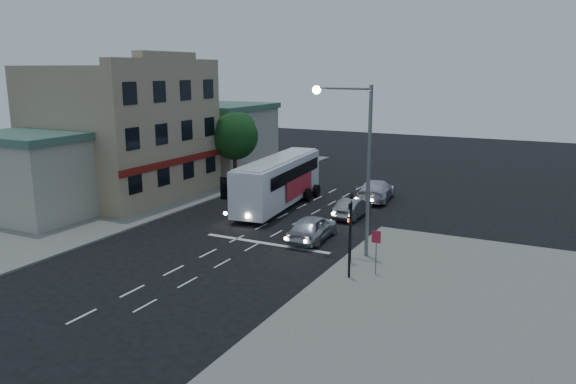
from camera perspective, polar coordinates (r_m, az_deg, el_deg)
The scene contains 16 objects.
ground at distance 32.05m, azimuth -7.11°, elevation -5.69°, with size 120.00×120.00×0.00m, color black.
sidewalk_near at distance 23.75m, azimuth 14.65°, elevation -12.51°, with size 12.00×24.00×0.12m, color slate.
sidewalk_far at distance 45.91m, azimuth -15.11°, elevation -0.40°, with size 12.00×50.00×0.12m, color slate.
road_markings at distance 34.09m, azimuth -2.22°, elevation -4.47°, with size 8.00×30.55×0.01m.
tour_bus at distance 40.90m, azimuth -0.96°, elevation 1.20°, with size 3.67×11.94×3.60m.
car_suv at distance 33.08m, azimuth 2.50°, elevation -3.63°, with size 1.82×4.52×1.54m, color #ACAFBA.
car_sedan_a at distance 38.37m, azimuth 6.55°, elevation -1.60°, with size 1.41×4.04×1.33m, color gray.
car_sedan_b at distance 43.58m, azimuth 8.93°, elevation 0.19°, with size 2.22×5.45×1.58m, color silver.
traffic_signal_main at distance 28.68m, azimuth 6.39°, elevation -2.79°, with size 0.25×0.35×4.10m.
traffic_signal_side at distance 26.66m, azimuth 6.31°, elevation -3.97°, with size 0.18×0.15×4.10m.
regulatory_sign at distance 27.46m, azimuth 8.94°, elevation -5.35°, with size 0.45×0.12×2.20m.
streetlight at distance 29.41m, azimuth 7.05°, elevation 4.16°, with size 3.32×0.44×9.00m.
main_building at distance 45.73m, azimuth -16.37°, elevation 5.96°, with size 10.12×12.00×11.00m.
low_building_south at distance 40.72m, azimuth -24.88°, elevation 1.50°, with size 7.40×5.40×5.70m.
low_building_north at distance 54.99m, azimuth -7.37°, elevation 5.52°, with size 9.40×9.40×6.50m.
street_tree at distance 47.85m, azimuth -5.46°, elevation 5.88°, with size 4.00×4.00×6.20m.
Camera 1 is at (17.11, -25.22, 9.91)m, focal length 35.00 mm.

